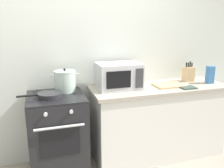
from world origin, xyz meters
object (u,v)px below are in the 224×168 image
object	(u,v)px
frying_pan	(49,95)
stock_pot	(65,81)
stove	(58,135)
microwave	(119,76)
pasta_box	(210,75)
cutting_board	(169,85)
knife_block	(188,74)
oven_mitt	(188,88)

from	to	relation	value
frying_pan	stock_pot	bearing A→B (deg)	43.30
stove	microwave	xyz separation A→B (m)	(0.73, 0.08, 0.61)
stove	stock_pot	size ratio (longest dim) A/B	2.86
frying_pan	pasta_box	world-z (taller)	pasta_box
cutting_board	microwave	bearing A→B (deg)	172.89
stock_pot	pasta_box	size ratio (longest dim) A/B	1.46
stove	cutting_board	bearing A→B (deg)	0.05
stock_pot	knife_block	xyz separation A→B (m)	(1.61, 0.01, -0.02)
stock_pot	microwave	xyz separation A→B (m)	(0.61, -0.06, 0.03)
stove	knife_block	distance (m)	1.82
knife_block	oven_mitt	size ratio (longest dim) A/B	1.47
cutting_board	frying_pan	bearing A→B (deg)	-178.38
stove	cutting_board	xyz separation A→B (m)	(1.36, 0.00, 0.47)
microwave	oven_mitt	world-z (taller)	microwave
pasta_box	cutting_board	bearing A→B (deg)	176.98
frying_pan	microwave	bearing A→B (deg)	8.42
microwave	pasta_box	size ratio (longest dim) A/B	2.27
knife_block	cutting_board	bearing A→B (deg)	-159.18
stove	microwave	distance (m)	0.96
microwave	cutting_board	xyz separation A→B (m)	(0.63, -0.08, -0.14)
stove	microwave	bearing A→B (deg)	6.15
cutting_board	oven_mitt	distance (m)	0.23
frying_pan	cutting_board	xyz separation A→B (m)	(1.42, 0.04, -0.02)
cutting_board	pasta_box	world-z (taller)	pasta_box
stock_pot	microwave	world-z (taller)	microwave
cutting_board	oven_mitt	bearing A→B (deg)	-44.21
frying_pan	stove	bearing A→B (deg)	31.07
stove	stock_pot	xyz separation A→B (m)	(0.12, 0.14, 0.58)
knife_block	oven_mitt	world-z (taller)	knife_block
stock_pot	cutting_board	distance (m)	1.25
stove	microwave	size ratio (longest dim) A/B	1.84
microwave	cutting_board	world-z (taller)	microwave
microwave	knife_block	bearing A→B (deg)	3.57
frying_pan	knife_block	xyz separation A→B (m)	(1.79, 0.18, 0.07)
cutting_board	knife_block	xyz separation A→B (m)	(0.37, 0.14, 0.09)
frying_pan	knife_block	distance (m)	1.80
oven_mitt	stove	bearing A→B (deg)	174.05
stock_pot	oven_mitt	bearing A→B (deg)	-11.85
frying_pan	oven_mitt	world-z (taller)	frying_pan
stove	oven_mitt	xyz separation A→B (m)	(1.52, -0.16, 0.47)
knife_block	pasta_box	xyz separation A→B (m)	(0.20, -0.17, 0.01)
stock_pot	pasta_box	distance (m)	1.82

